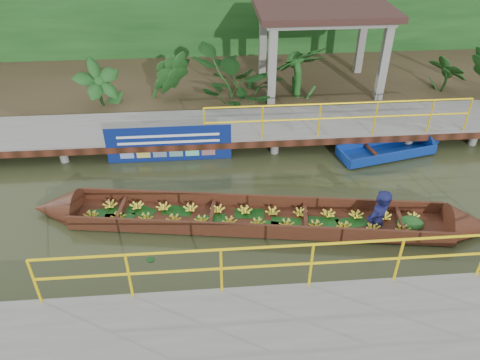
{
  "coord_description": "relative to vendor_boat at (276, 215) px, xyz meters",
  "views": [
    {
      "loc": [
        -0.94,
        -8.89,
        7.13
      ],
      "look_at": [
        -0.18,
        0.5,
        0.6
      ],
      "focal_mm": 35.0,
      "sensor_mm": 36.0,
      "label": 1
    }
  ],
  "objects": [
    {
      "name": "tropical_plants",
      "position": [
        1.41,
        5.8,
        1.07
      ],
      "size": [
        14.41,
        1.41,
        1.76
      ],
      "color": "#133B12",
      "rests_on": "ground"
    },
    {
      "name": "pavilion",
      "position": [
        2.43,
        6.8,
        2.55
      ],
      "size": [
        4.4,
        3.0,
        3.0
      ],
      "color": "slate",
      "rests_on": "ground"
    },
    {
      "name": "blue_banner",
      "position": [
        -2.57,
        2.98,
        0.29
      ],
      "size": [
        3.47,
        0.04,
        1.08
      ],
      "color": "navy",
      "rests_on": "ground"
    },
    {
      "name": "moored_blue_boat",
      "position": [
        4.37,
        2.95,
        -0.12
      ],
      "size": [
        3.36,
        1.54,
        0.78
      ],
      "rotation": [
        0.0,
        0.0,
        0.23
      ],
      "color": "navy",
      "rests_on": "ground"
    },
    {
      "name": "vendor_boat",
      "position": [
        0.0,
        0.0,
        0.0
      ],
      "size": [
        10.87,
        2.63,
        2.38
      ],
      "rotation": [
        0.0,
        0.0,
        -0.15
      ],
      "color": "#36170E",
      "rests_on": "ground"
    },
    {
      "name": "land_strip",
      "position": [
        -0.57,
        8.0,
        -0.04
      ],
      "size": [
        30.0,
        8.0,
        0.45
      ],
      "primitive_type": "cube",
      "color": "#362A1B",
      "rests_on": "ground"
    },
    {
      "name": "foliage_backdrop",
      "position": [
        -0.57,
        10.5,
        1.74
      ],
      "size": [
        30.0,
        0.8,
        4.0
      ],
      "primitive_type": "cube",
      "color": "#133B12",
      "rests_on": "ground"
    },
    {
      "name": "near_dock",
      "position": [
        0.43,
        -3.7,
        0.04
      ],
      "size": [
        18.0,
        2.4,
        1.73
      ],
      "color": "slate",
      "rests_on": "ground"
    },
    {
      "name": "ground",
      "position": [
        -0.57,
        0.5,
        -0.26
      ],
      "size": [
        80.0,
        80.0,
        0.0
      ],
      "primitive_type": "plane",
      "color": "#2B3118",
      "rests_on": "ground"
    },
    {
      "name": "far_dock",
      "position": [
        -0.55,
        3.93,
        0.21
      ],
      "size": [
        16.0,
        2.06,
        1.66
      ],
      "color": "slate",
      "rests_on": "ground"
    }
  ]
}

